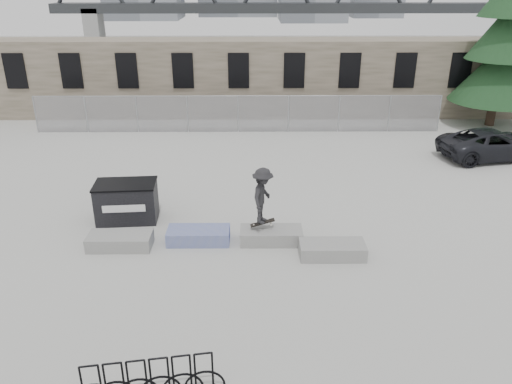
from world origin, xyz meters
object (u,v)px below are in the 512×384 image
bike_rack (148,377)px  planter_center_right (271,235)px  planter_offset (332,249)px  dumpster (127,201)px  planter_center_left (199,235)px  skateboarder (263,196)px  spruce_tree (505,39)px  suv (493,144)px  planter_far_left (120,240)px

bike_rack → planter_center_right: bearing=66.8°
planter_offset → dumpster: size_ratio=0.91×
planter_center_left → skateboarder: size_ratio=1.02×
planter_offset → bike_rack: size_ratio=0.64×
spruce_tree → suv: bearing=-113.3°
planter_center_left → suv: size_ratio=0.40×
dumpster → suv: size_ratio=0.44×
planter_far_left → dumpster: size_ratio=0.91×
planter_center_right → dumpster: dumpster is taller
planter_center_left → planter_center_right: same height
planter_center_left → bike_rack: (-0.39, -6.42, 0.19)m
suv → planter_far_left: bearing=108.4°
planter_offset → bike_rack: 7.13m
planter_center_right → bike_rack: bike_rack is taller
planter_far_left → spruce_tree: spruce_tree is taller
planter_offset → spruce_tree: spruce_tree is taller
planter_offset → suv: size_ratio=0.40×
planter_center_right → bike_rack: bearing=-113.2°
planter_offset → bike_rack: bearing=-129.9°
planter_far_left → spruce_tree: size_ratio=0.17×
planter_center_left → spruce_tree: bearing=41.3°
spruce_tree → skateboarder: bearing=-134.7°
suv → skateboarder: 13.54m
planter_far_left → planter_center_right: 4.82m
planter_center_right → suv: bearing=36.8°
suv → skateboarder: bearing=116.0°
spruce_tree → planter_center_left: bearing=-138.7°
planter_center_left → planter_far_left: bearing=-172.1°
planter_far_left → planter_center_right: (4.80, 0.32, 0.00)m
dumpster → skateboarder: bearing=-22.8°
planter_center_left → dumpster: bearing=148.4°
dumpster → bike_rack: 8.36m
planter_center_right → planter_offset: same height
suv → dumpster: bearing=102.2°
planter_far_left → dumpster: (-0.19, 1.97, 0.45)m
planter_center_left → spruce_tree: spruce_tree is taller
planter_center_left → planter_offset: same height
planter_center_right → skateboarder: 1.39m
dumpster → suv: same height
planter_far_left → spruce_tree: 23.11m
planter_center_right → planter_far_left: bearing=-176.2°
planter_offset → planter_center_left: bearing=167.2°
suv → skateboarder: size_ratio=2.54×
planter_center_right → spruce_tree: spruce_tree is taller
spruce_tree → planter_far_left: bearing=-142.1°
planter_center_right → planter_offset: size_ratio=1.00×
suv → skateboarder: skateboarder is taller
skateboarder → suv: bearing=-37.3°
planter_far_left → spruce_tree: bearing=37.9°
planter_far_left → planter_center_right: size_ratio=1.00×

